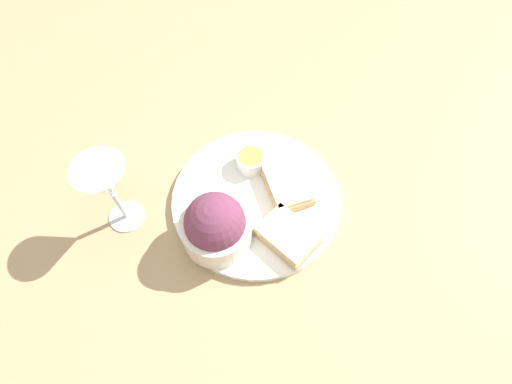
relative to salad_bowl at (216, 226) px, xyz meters
name	(u,v)px	position (x,y,z in m)	size (l,w,h in m)	color
ground_plane	(256,201)	(0.07, -0.07, -0.06)	(4.00, 4.00, 0.00)	tan
dinner_plate	(256,200)	(0.07, -0.07, -0.05)	(0.30, 0.30, 0.01)	white
salad_bowl	(216,226)	(0.00, 0.00, 0.00)	(0.11, 0.11, 0.10)	silver
sauce_ramekin	(253,160)	(0.14, -0.08, -0.03)	(0.05, 0.05, 0.03)	white
cheese_toast_near	(287,184)	(0.08, -0.13, -0.03)	(0.11, 0.09, 0.03)	tan
cheese_toast_far	(288,235)	(-0.02, -0.11, -0.03)	(0.12, 0.11, 0.03)	tan
wine_glass	(106,182)	(0.07, 0.16, 0.06)	(0.08, 0.08, 0.15)	silver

